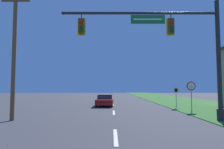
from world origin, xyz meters
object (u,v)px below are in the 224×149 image
at_px(stop_sign, 190,89).
at_px(route_sign_post, 175,93).
at_px(signal_mast, 177,46).
at_px(utility_pole_near, 13,50).
at_px(car_ahead, 104,100).

height_order(stop_sign, route_sign_post, stop_sign).
height_order(signal_mast, route_sign_post, signal_mast).
xyz_separation_m(signal_mast, stop_sign, (2.76, 5.14, -2.71)).
relative_size(route_sign_post, utility_pole_near, 0.24).
bearing_deg(route_sign_post, stop_sign, -81.67).
xyz_separation_m(car_ahead, route_sign_post, (7.21, -2.43, 0.92)).
distance_m(car_ahead, utility_pole_near, 12.11).
bearing_deg(car_ahead, signal_mast, -64.90).
relative_size(signal_mast, stop_sign, 3.96).
xyz_separation_m(signal_mast, route_sign_post, (2.35, 7.95, -3.04)).
bearing_deg(signal_mast, utility_pole_near, 179.08).
height_order(signal_mast, utility_pole_near, utility_pole_near).
xyz_separation_m(car_ahead, utility_pole_near, (-5.31, -10.22, 3.75)).
bearing_deg(utility_pole_near, route_sign_post, 31.88).
xyz_separation_m(car_ahead, stop_sign, (7.62, -5.24, 1.26)).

